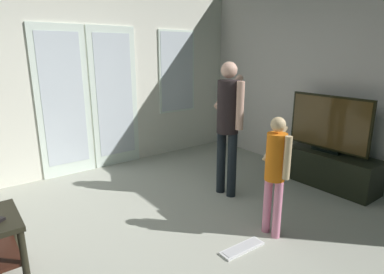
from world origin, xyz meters
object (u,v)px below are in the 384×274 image
object	(u,v)px
tv_stand	(324,168)
loose_keyboard	(242,248)
person_child	(276,166)
flat_screen_tv	(329,124)
person_adult	(228,118)

from	to	relation	value
tv_stand	loose_keyboard	world-z (taller)	tv_stand
tv_stand	person_child	size ratio (longest dim) A/B	1.17
flat_screen_tv	person_adult	world-z (taller)	person_adult
flat_screen_tv	person_child	bearing A→B (deg)	-165.77
flat_screen_tv	person_child	xyz separation A→B (m)	(-1.51, -0.38, -0.12)
tv_stand	person_adult	bearing A→B (deg)	156.07
person_adult	person_child	size ratio (longest dim) A/B	1.39
flat_screen_tv	loose_keyboard	size ratio (longest dim) A/B	2.40
person_adult	person_child	bearing A→B (deg)	-106.57
person_child	flat_screen_tv	bearing A→B (deg)	14.23
person_adult	tv_stand	bearing A→B (deg)	-23.93
tv_stand	person_child	world-z (taller)	person_child
tv_stand	loose_keyboard	distance (m)	1.97
flat_screen_tv	loose_keyboard	world-z (taller)	flat_screen_tv
tv_stand	person_adult	world-z (taller)	person_adult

